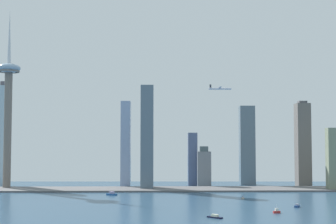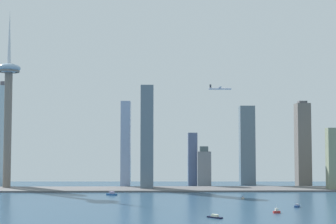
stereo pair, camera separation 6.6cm
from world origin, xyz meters
The scene contains 16 objects.
waterfront_pier centered at (0.00, 482.59, 1.30)m, with size 846.01×79.59×2.60m, color #5E5D5E.
observation_tower centered at (-280.62, 506.52, 150.92)m, with size 37.87×37.87×298.10m.
skyscraper_0 centered at (129.21, 581.42, 71.26)m, with size 26.84×20.90×142.52m.
skyscraper_1 centered at (29.73, 576.37, 46.84)m, with size 16.39×20.80×93.68m.
skyscraper_2 centered at (-303.68, 561.34, 89.61)m, with size 19.98×16.44×183.78m.
skyscraper_3 centered at (219.75, 542.55, 72.89)m, with size 23.18×25.84×148.45m.
skyscraper_4 centered at (47.98, 549.31, 31.99)m, with size 23.58×15.12×69.49m.
skyscraper_5 centered at (-50.19, 488.65, 84.63)m, with size 20.74×17.94×169.27m.
skyscraper_6 centered at (-87.98, 542.66, 73.58)m, with size 16.27×27.92×147.15m.
skyscraper_8 centered at (250.33, 467.22, 49.65)m, with size 27.80×16.42×99.31m.
boat_1 centered at (-99.04, 401.58, 1.91)m, with size 16.83×15.89×5.30m.
boat_2 centered at (81.46, 347.54, 1.58)m, with size 4.83×6.13×4.42m.
boat_3 centered at (23.86, 173.11, 1.32)m, with size 15.41×15.55×3.69m.
boat_4 centered at (129.58, 256.83, 1.45)m, with size 8.29×9.82×3.86m.
boat_6 centered at (94.08, 207.59, 1.89)m, with size 8.21×4.82×9.01m.
airplane centered at (62.18, 432.05, 158.16)m, with size 34.99×33.79×8.21m.
Camera 2 is at (-33.73, -339.18, 74.02)m, focal length 54.50 mm.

